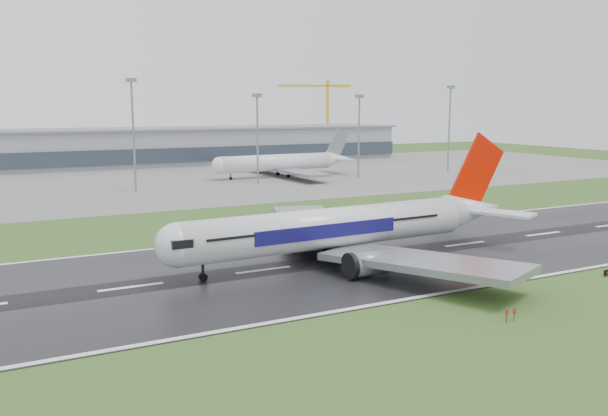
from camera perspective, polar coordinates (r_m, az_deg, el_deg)
ground at (r=103.91m, az=6.42°, el=-4.50°), size 520.00×520.00×0.00m
runway at (r=103.90m, az=6.42°, el=-4.47°), size 400.00×45.00×0.10m
apron at (r=217.88m, az=-11.89°, el=2.66°), size 400.00×130.00×0.08m
terminal at (r=275.44m, az=-15.20°, el=5.47°), size 240.00×36.00×15.00m
main_airliner at (r=99.32m, az=4.63°, el=0.61°), size 67.78×64.82×19.24m
parked_airliner at (r=219.84m, az=-2.08°, el=5.08°), size 58.67×54.99×16.47m
tower_crane at (r=325.04m, az=2.21°, el=8.43°), size 37.27×14.71×38.70m
floodmast_2 at (r=188.08m, az=-15.58°, el=6.35°), size 0.64×0.64×31.93m
floodmast_3 at (r=199.68m, az=-4.35°, el=6.25°), size 0.64×0.64×27.89m
floodmast_4 at (r=217.33m, az=5.13°, el=6.49°), size 0.64×0.64×27.90m
floodmast_5 at (r=240.99m, az=13.36°, el=7.00°), size 0.64×0.64×31.59m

